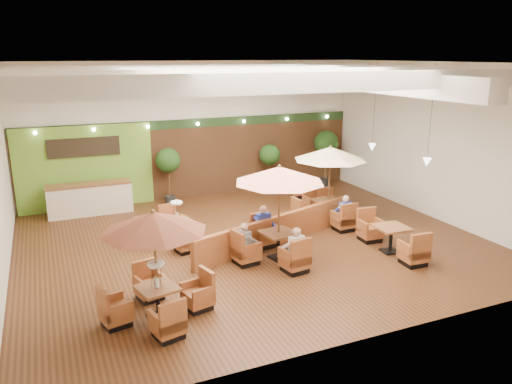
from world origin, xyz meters
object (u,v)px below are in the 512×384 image
service_counter (90,199)px  topiary_1 (270,157)px  topiary_2 (326,145)px  diner_1 (264,222)px  diner_2 (246,239)px  booth_divider (278,229)px  diner_0 (295,245)px  table_0 (155,245)px  table_3 (170,229)px  diner_3 (344,209)px  table_1 (277,192)px  table_2 (328,168)px  diner_4 (344,209)px  table_4 (391,240)px  topiary_0 (168,163)px  table_5 (310,195)px

service_counter → topiary_1: size_ratio=1.45×
topiary_2 → service_counter: bearing=-178.9°
diner_1 → diner_2: (-1.02, -1.02, -0.03)m
booth_divider → diner_2: diner_2 is taller
diner_1 → booth_divider: bearing=-177.5°
diner_0 → diner_2: diner_0 is taller
topiary_1 → diner_1: bearing=-116.4°
table_0 → topiary_2: bearing=28.7°
diner_2 → topiary_2: bearing=118.5°
table_3 → topiary_2: topiary_2 is taller
topiary_2 → diner_3: topiary_2 is taller
booth_divider → table_1: table_1 is taller
table_0 → diner_1: table_0 is taller
table_2 → diner_0: 4.60m
table_3 → topiary_2: 9.33m
table_3 → diner_4: 5.77m
diner_0 → diner_2: 1.44m
topiary_2 → topiary_1: bearing=180.0°
diner_4 → table_2: bearing=93.0°
topiary_1 → diner_4: 5.51m
table_0 → service_counter: bearing=80.6°
table_0 → topiary_1: bearing=38.4°
diner_1 → diner_3: bearing=-178.9°
topiary_2 → diner_0: 9.60m
table_1 → topiary_2: table_1 is taller
diner_1 → diner_3: diner_1 is taller
topiary_1 → diner_0: (-2.82, -7.74, -0.77)m
table_4 → topiary_1: (-0.47, 7.62, 1.15)m
diner_2 → table_3: bearing=-164.4°
table_2 → topiary_0: 6.35m
table_1 → diner_2: (-0.95, 0.00, -1.25)m
table_3 → diner_3: 5.77m
table_0 → topiary_1: table_0 is taller
diner_3 → topiary_0: bearing=118.8°
table_3 → diner_4: size_ratio=3.39×
service_counter → topiary_1: topiary_1 is taller
service_counter → diner_2: diner_2 is taller
topiary_2 → table_0: bearing=-137.7°
service_counter → table_1: (4.51, -6.52, 1.41)m
topiary_1 → table_5: bearing=-70.7°
diner_3 → diner_1: bearing=173.3°
booth_divider → diner_0: 2.18m
booth_divider → diner_3: 2.56m
topiary_0 → topiary_1: (4.37, 0.00, -0.12)m
table_3 → table_5: table_3 is taller
table_2 → diner_1: size_ratio=3.28×
table_1 → table_2: table_1 is taller
topiary_1 → diner_0: topiary_1 is taller
table_1 → diner_0: bearing=-94.8°
table_2 → diner_4: (0.07, -1.00, -1.22)m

